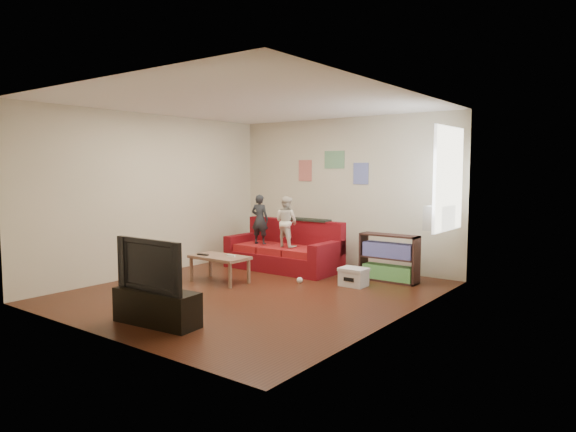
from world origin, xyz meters
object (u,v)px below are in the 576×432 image
Objects in this scene: sofa at (285,252)px; coffee_table at (220,260)px; bookshelf at (389,260)px; television at (156,264)px; tv_stand at (157,307)px; child_a at (260,219)px; child_b at (286,222)px; file_box at (354,277)px.

sofa is 1.50m from coffee_table.
bookshelf is 0.90× the size of television.
sofa reaches higher than bookshelf.
coffee_table is 0.87× the size of tv_stand.
child_a reaches higher than tv_stand.
television is (1.26, -3.35, -0.17)m from child_a.
sofa is 2.18× the size of coffee_table.
sofa reaches higher than coffee_table.
tv_stand is (-1.13, -3.69, -0.13)m from bookshelf.
sofa is 3.63m from television.
sofa is at bearing -172.30° from child_a.
child_b is at bearing 100.03° from television.
child_b reaches higher than file_box.
child_a is 3.64m from tv_stand.
coffee_table is 2.30× the size of file_box.
television is at bearing -64.18° from coffee_table.
child_b is 0.94× the size of coffee_table.
coffee_table is 0.99× the size of bookshelf.
child_b is at bearing 95.09° from tv_stand.
sofa is 2.31× the size of child_b.
coffee_table is at bearing -141.67° from bookshelf.
child_a reaches higher than file_box.
television is at bearing -106.97° from bookshelf.
child_a reaches higher than sofa.
bookshelf is at bearing 71.95° from television.
sofa is 0.75m from child_a.
television is at bearing 106.29° from child_b.
child_b is 3.47m from tv_stand.
tv_stand is 0.50m from television.
television is (-1.13, -3.69, 0.37)m from bookshelf.
tv_stand is (0.98, -2.02, -0.16)m from coffee_table.
child_b is at bearing -169.09° from bookshelf.
coffee_table is at bearing 81.43° from child_b.
child_b reaches higher than coffee_table.
television reaches higher than file_box.
coffee_table is 2.26m from tv_stand.
television is at bearing -105.51° from file_box.
child_a is 2.47m from bookshelf.
coffee_table is 2.28m from television.
child_a is at bearing 109.51° from television.
bookshelf is 2.31× the size of file_box.
child_a is at bearing 101.84° from coffee_table.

